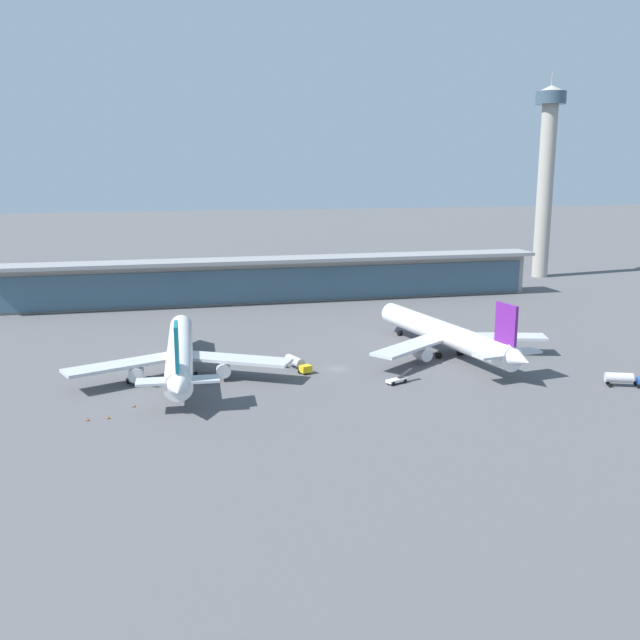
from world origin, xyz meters
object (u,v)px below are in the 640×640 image
at_px(safety_cone_alpha, 108,417).
at_px(safety_cone_charlie, 134,405).
at_px(service_truck_on_taxiway_olive, 489,356).
at_px(service_truck_mid_apron_white, 397,380).
at_px(control_tower, 546,168).
at_px(airliner_centre_stand, 446,334).
at_px(service_truck_near_nose_blue, 624,379).
at_px(service_truck_under_wing_yellow, 297,363).
at_px(service_truck_by_tail_grey, 136,381).
at_px(safety_cone_bravo, 87,419).
at_px(airliner_left_stand, 180,353).

relative_size(safety_cone_alpha, safety_cone_charlie, 1.00).
xyz_separation_m(service_truck_on_taxiway_olive, safety_cone_alpha, (-87.23, -22.03, -0.56)).
bearing_deg(service_truck_on_taxiway_olive, safety_cone_charlie, -168.78).
bearing_deg(service_truck_mid_apron_white, safety_cone_charlie, -177.05).
height_order(service_truck_mid_apron_white, service_truck_on_taxiway_olive, service_truck_mid_apron_white).
xyz_separation_m(service_truck_mid_apron_white, control_tower, (108.28, 129.27, 43.73)).
distance_m(airliner_centre_stand, service_truck_near_nose_blue, 41.99).
bearing_deg(airliner_centre_stand, safety_cone_alpha, -160.53).
bearing_deg(service_truck_under_wing_yellow, service_truck_by_tail_grey, -175.10).
xyz_separation_m(airliner_centre_stand, safety_cone_bravo, (-82.16, -27.98, -5.00)).
bearing_deg(safety_cone_alpha, service_truck_on_taxiway_olive, 14.18).
height_order(airliner_centre_stand, safety_cone_charlie, airliner_centre_stand).
xyz_separation_m(airliner_left_stand, safety_cone_charlie, (-9.72, -18.65, -5.00)).
bearing_deg(safety_cone_bravo, service_truck_under_wing_yellow, 28.31).
bearing_deg(service_truck_under_wing_yellow, airliner_left_stand, 178.23).
distance_m(service_truck_by_tail_grey, safety_cone_bravo, 22.29).
bearing_deg(service_truck_mid_apron_white, safety_cone_bravo, -172.15).
height_order(safety_cone_bravo, safety_cone_charlie, same).
distance_m(safety_cone_alpha, safety_cone_bravo, 3.65).
height_order(service_truck_on_taxiway_olive, safety_cone_charlie, service_truck_on_taxiway_olive).
bearing_deg(service_truck_by_tail_grey, service_truck_mid_apron_white, -12.41).
distance_m(service_truck_by_tail_grey, control_tower, 205.29).
distance_m(service_truck_mid_apron_white, safety_cone_alpha, 59.80).
height_order(airliner_left_stand, control_tower, control_tower).
bearing_deg(safety_cone_bravo, airliner_centre_stand, 18.81).
xyz_separation_m(service_truck_mid_apron_white, safety_cone_charlie, (-54.71, -2.82, -0.49)).
bearing_deg(service_truck_near_nose_blue, safety_cone_charlie, 174.23).
relative_size(service_truck_by_tail_grey, safety_cone_charlie, 8.96).
relative_size(airliner_left_stand, safety_cone_charlie, 90.59).
xyz_separation_m(safety_cone_bravo, safety_cone_charlie, (8.13, 5.84, 0.00)).
bearing_deg(safety_cone_bravo, service_truck_near_nose_blue, -2.28).
relative_size(service_truck_under_wing_yellow, control_tower, 0.11).
bearing_deg(service_truck_on_taxiway_olive, service_truck_by_tail_grey, -178.88).
bearing_deg(safety_cone_alpha, control_tower, 39.43).
distance_m(service_truck_near_nose_blue, control_tower, 161.13).
xyz_separation_m(airliner_centre_stand, service_truck_under_wing_yellow, (-38.19, -4.29, -3.61)).
relative_size(service_truck_under_wing_yellow, service_truck_by_tail_grey, 1.41).
bearing_deg(safety_cone_bravo, control_tower, 38.87).
bearing_deg(airliner_left_stand, service_truck_mid_apron_white, -19.39).
bearing_deg(control_tower, service_truck_on_taxiway_olive, -124.75).
distance_m(service_truck_near_nose_blue, safety_cone_alpha, 105.21).
bearing_deg(safety_cone_charlie, safety_cone_alpha, -128.60).
xyz_separation_m(service_truck_near_nose_blue, safety_cone_bravo, (-108.74, 4.33, -1.39)).
bearing_deg(safety_cone_charlie, service_truck_under_wing_yellow, 26.47).
distance_m(service_truck_on_taxiway_olive, control_tower, 147.41).
bearing_deg(service_truck_on_taxiway_olive, airliner_left_stand, 178.24).
relative_size(service_truck_under_wing_yellow, service_truck_mid_apron_white, 1.31).
bearing_deg(airliner_left_stand, service_truck_on_taxiway_olive, -1.76).
distance_m(airliner_left_stand, service_truck_under_wing_yellow, 26.38).
xyz_separation_m(airliner_left_stand, service_truck_near_nose_blue, (90.89, -28.82, -3.61)).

